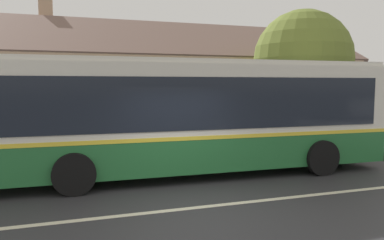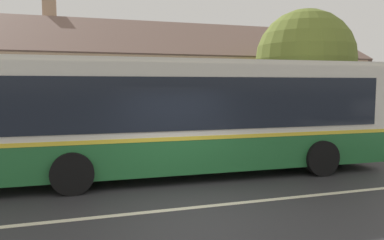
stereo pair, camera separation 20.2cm
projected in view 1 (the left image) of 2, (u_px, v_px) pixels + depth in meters
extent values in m
plane|color=#2D2D30|center=(196.00, 208.00, 7.78)|extent=(300.00, 300.00, 0.00)
cube|color=#9E9E99|center=(142.00, 154.00, 13.45)|extent=(60.00, 3.00, 0.15)
cube|color=beige|center=(196.00, 208.00, 7.78)|extent=(60.00, 0.16, 0.01)
cube|color=tan|center=(155.00, 95.00, 21.57)|extent=(21.11, 9.22, 3.88)
cube|color=brown|center=(165.00, 37.00, 19.11)|extent=(21.71, 4.68, 2.34)
cube|color=brown|center=(147.00, 46.00, 23.47)|extent=(21.71, 4.68, 2.34)
cube|color=tan|center=(46.00, 10.00, 20.20)|extent=(0.70, 0.70, 1.20)
cube|color=black|center=(314.00, 93.00, 19.47)|extent=(1.10, 0.06, 1.30)
cube|color=#4C3323|center=(240.00, 116.00, 18.26)|extent=(1.00, 0.06, 2.10)
cube|color=#236633|center=(189.00, 149.00, 10.70)|extent=(11.48, 2.75, 0.89)
cube|color=yellow|center=(189.00, 132.00, 10.66)|extent=(11.50, 2.78, 0.10)
cube|color=silver|center=(189.00, 98.00, 10.56)|extent=(11.48, 2.75, 1.83)
cube|color=silver|center=(189.00, 63.00, 10.47)|extent=(11.25, 2.62, 0.12)
cube|color=black|center=(178.00, 100.00, 11.78)|extent=(10.51, 0.27, 1.33)
cube|color=black|center=(203.00, 104.00, 9.37)|extent=(10.51, 0.27, 1.33)
cube|color=black|center=(357.00, 99.00, 12.24)|extent=(0.09, 2.20, 1.33)
cube|color=black|center=(358.00, 72.00, 12.16)|extent=(0.08, 1.75, 0.24)
cube|color=black|center=(355.00, 150.00, 12.40)|extent=(0.14, 2.50, 0.28)
cube|color=#192D99|center=(133.00, 145.00, 11.50)|extent=(3.20, 0.10, 0.62)
cube|color=black|center=(300.00, 114.00, 13.13)|extent=(0.90, 0.05, 2.47)
cylinder|color=black|center=(277.00, 144.00, 12.94)|extent=(1.01, 0.30, 1.00)
cylinder|color=black|center=(322.00, 158.00, 10.56)|extent=(1.01, 0.30, 1.00)
cylinder|color=black|center=(75.00, 155.00, 11.00)|extent=(1.01, 0.30, 1.00)
cylinder|color=black|center=(74.00, 174.00, 8.62)|extent=(1.01, 0.30, 1.00)
cylinder|color=#4C3828|center=(301.00, 116.00, 16.81)|extent=(0.44, 0.44, 2.29)
sphere|color=olive|center=(303.00, 59.00, 16.57)|extent=(4.31, 4.31, 4.31)
cylinder|color=gray|center=(330.00, 116.00, 14.64)|extent=(0.07, 0.07, 2.40)
cube|color=#1959A5|center=(331.00, 91.00, 14.53)|extent=(0.36, 0.03, 0.48)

